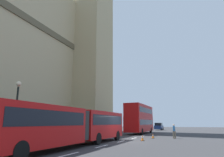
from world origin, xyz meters
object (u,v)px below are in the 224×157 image
at_px(sedan_lead, 159,126).
at_px(street_lamp, 16,108).
at_px(traffic_cone_west, 142,138).
at_px(articulated_bus, 75,124).
at_px(pedestrian_near_cones, 174,131).
at_px(traffic_cone_middle, 153,136).
at_px(double_decker_bus, 140,118).

bearing_deg(sedan_lead, street_lamp, 173.92).
relative_size(traffic_cone_west, street_lamp, 0.11).
height_order(articulated_bus, street_lamp, street_lamp).
relative_size(street_lamp, pedestrian_near_cones, 3.12).
xyz_separation_m(sedan_lead, traffic_cone_west, (-33.37, -3.78, -0.63)).
bearing_deg(traffic_cone_west, articulated_bus, 152.01).
bearing_deg(traffic_cone_west, traffic_cone_middle, -5.45).
xyz_separation_m(street_lamp, pedestrian_near_cones, (13.52, -11.08, -2.14)).
distance_m(articulated_bus, traffic_cone_west, 8.18).
distance_m(sedan_lead, pedestrian_near_cones, 29.57).
xyz_separation_m(traffic_cone_middle, pedestrian_near_cones, (0.73, -2.43, 0.63)).
height_order(traffic_cone_west, traffic_cone_middle, same).
xyz_separation_m(double_decker_bus, traffic_cone_middle, (-9.98, -4.15, -2.43)).
distance_m(articulated_bus, double_decker_bus, 20.92).
xyz_separation_m(articulated_bus, traffic_cone_west, (7.11, -3.78, -1.46)).
bearing_deg(double_decker_bus, sedan_lead, -0.02).
distance_m(traffic_cone_west, traffic_cone_middle, 3.82).
height_order(sedan_lead, traffic_cone_west, sedan_lead).
xyz_separation_m(traffic_cone_west, pedestrian_near_cones, (4.54, -2.80, 0.63)).
relative_size(traffic_cone_west, pedestrian_near_cones, 0.34).
relative_size(double_decker_bus, traffic_cone_west, 18.67).
distance_m(articulated_bus, sedan_lead, 40.49).
bearing_deg(sedan_lead, articulated_bus, 180.00).
relative_size(double_decker_bus, traffic_cone_middle, 18.67).
distance_m(double_decker_bus, street_lamp, 23.21).
relative_size(articulated_bus, traffic_cone_middle, 27.44).
bearing_deg(pedestrian_near_cones, street_lamp, 140.65).
distance_m(traffic_cone_west, street_lamp, 12.53).
relative_size(articulated_bus, sedan_lead, 3.62).
bearing_deg(double_decker_bus, traffic_cone_middle, -157.45).
height_order(traffic_cone_middle, street_lamp, street_lamp).
bearing_deg(traffic_cone_west, double_decker_bus, 15.34).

